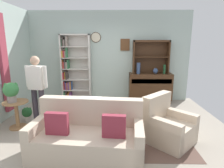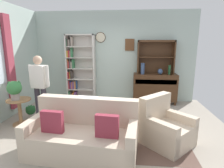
# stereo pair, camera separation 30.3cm
# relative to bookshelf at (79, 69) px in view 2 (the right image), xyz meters

# --- Properties ---
(ground_plane) EXTENTS (5.40, 4.60, 0.02)m
(ground_plane) POSITION_rel_bookshelf_xyz_m (1.13, -1.94, -1.03)
(ground_plane) COLOR #9E9384
(wall_back) EXTENTS (5.00, 0.09, 2.80)m
(wall_back) POSITION_rel_bookshelf_xyz_m (1.13, 0.18, 0.38)
(wall_back) COLOR #ADC1B7
(wall_back) RESTS_ON ground_plane
(area_rug) EXTENTS (2.80, 1.87, 0.01)m
(area_rug) POSITION_rel_bookshelf_xyz_m (1.33, -2.24, -1.02)
(area_rug) COLOR brown
(area_rug) RESTS_ON ground_plane
(bookshelf) EXTENTS (0.90, 0.30, 2.10)m
(bookshelf) POSITION_rel_bookshelf_xyz_m (0.00, 0.00, 0.00)
(bookshelf) COLOR silver
(bookshelf) RESTS_ON ground_plane
(sideboard) EXTENTS (1.30, 0.45, 0.92)m
(sideboard) POSITION_rel_bookshelf_xyz_m (2.39, -0.09, -0.51)
(sideboard) COLOR #422816
(sideboard) RESTS_ON ground_plane
(sideboard_hutch) EXTENTS (1.10, 0.26, 1.00)m
(sideboard_hutch) POSITION_rel_bookshelf_xyz_m (2.39, 0.02, 0.54)
(sideboard_hutch) COLOR #422816
(sideboard_hutch) RESTS_ON sideboard
(vase_tall) EXTENTS (0.11, 0.11, 0.33)m
(vase_tall) POSITION_rel_bookshelf_xyz_m (2.00, -0.17, 0.07)
(vase_tall) COLOR #33476B
(vase_tall) RESTS_ON sideboard
(vase_round) EXTENTS (0.15, 0.15, 0.17)m
(vase_round) POSITION_rel_bookshelf_xyz_m (2.52, -0.15, -0.01)
(vase_round) COLOR #33476B
(vase_round) RESTS_ON sideboard
(bottle_wine) EXTENTS (0.07, 0.07, 0.28)m
(bottle_wine) POSITION_rel_bookshelf_xyz_m (2.78, -0.17, 0.04)
(bottle_wine) COLOR #194223
(bottle_wine) RESTS_ON sideboard
(couch_floral) EXTENTS (1.87, 1.01, 0.90)m
(couch_floral) POSITION_rel_bookshelf_xyz_m (0.85, -2.91, -0.71)
(couch_floral) COLOR beige
(couch_floral) RESTS_ON ground_plane
(armchair_floral) EXTENTS (1.08, 1.08, 0.88)m
(armchair_floral) POSITION_rel_bookshelf_xyz_m (2.29, -2.49, -0.73)
(armchair_floral) COLOR beige
(armchair_floral) RESTS_ON ground_plane
(plant_stand) EXTENTS (0.52, 0.52, 0.61)m
(plant_stand) POSITION_rel_bookshelf_xyz_m (-0.85, -1.97, -0.64)
(plant_stand) COLOR #997047
(plant_stand) RESTS_ON ground_plane
(potted_plant_large) EXTENTS (0.31, 0.31, 0.43)m
(potted_plant_large) POSITION_rel_bookshelf_xyz_m (-0.88, -2.02, -0.17)
(potted_plant_large) COLOR gray
(potted_plant_large) RESTS_ON plant_stand
(potted_plant_small) EXTENTS (0.23, 0.23, 0.32)m
(potted_plant_small) POSITION_rel_bookshelf_xyz_m (-0.82, -1.57, -0.83)
(potted_plant_small) COLOR beige
(potted_plant_small) RESTS_ON ground_plane
(person_reading) EXTENTS (0.53, 0.26, 1.56)m
(person_reading) POSITION_rel_bookshelf_xyz_m (-0.46, -1.71, -0.11)
(person_reading) COLOR #38333D
(person_reading) RESTS_ON ground_plane
(coffee_table) EXTENTS (0.80, 0.50, 0.42)m
(coffee_table) POSITION_rel_bookshelf_xyz_m (0.78, -2.15, -0.67)
(coffee_table) COLOR #422816
(coffee_table) RESTS_ON ground_plane
(book_stack) EXTENTS (0.19, 0.14, 0.08)m
(book_stack) POSITION_rel_bookshelf_xyz_m (0.74, -2.06, -0.56)
(book_stack) COLOR gold
(book_stack) RESTS_ON coffee_table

